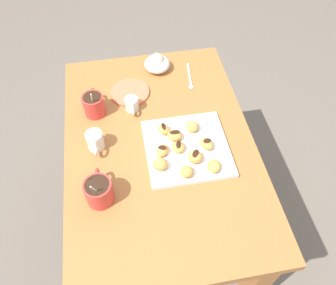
% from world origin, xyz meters
% --- Properties ---
extents(ground_plane, '(8.00, 8.00, 0.00)m').
position_xyz_m(ground_plane, '(0.00, 0.00, 0.00)').
color(ground_plane, '#665B51').
extents(dining_table, '(1.02, 0.68, 0.72)m').
position_xyz_m(dining_table, '(0.00, 0.00, 0.58)').
color(dining_table, '#A36633').
rests_on(dining_table, ground_plane).
extents(pastry_plate_square, '(0.29, 0.29, 0.02)m').
position_xyz_m(pastry_plate_square, '(-0.05, -0.09, 0.73)').
color(pastry_plate_square, silver).
rests_on(pastry_plate_square, dining_table).
extents(coffee_mug_red_left, '(0.13, 0.09, 0.13)m').
position_xyz_m(coffee_mug_red_left, '(-0.19, 0.22, 0.77)').
color(coffee_mug_red_left, red).
rests_on(coffee_mug_red_left, dining_table).
extents(coffee_mug_red_right, '(0.12, 0.08, 0.13)m').
position_xyz_m(coffee_mug_red_right, '(0.19, 0.22, 0.77)').
color(coffee_mug_red_right, red).
rests_on(coffee_mug_red_right, dining_table).
extents(cream_pitcher_white, '(0.10, 0.06, 0.07)m').
position_xyz_m(cream_pitcher_white, '(0.02, 0.23, 0.76)').
color(cream_pitcher_white, silver).
rests_on(cream_pitcher_white, dining_table).
extents(ice_cream_bowl, '(0.11, 0.11, 0.08)m').
position_xyz_m(ice_cream_bowl, '(0.40, -0.05, 0.76)').
color(ice_cream_bowl, silver).
rests_on(ice_cream_bowl, dining_table).
extents(chocolate_sauce_pitcher, '(0.09, 0.05, 0.06)m').
position_xyz_m(chocolate_sauce_pitcher, '(0.18, 0.08, 0.76)').
color(chocolate_sauce_pitcher, silver).
rests_on(chocolate_sauce_pitcher, dining_table).
extents(saucer_coral_left, '(0.16, 0.16, 0.01)m').
position_xyz_m(saucer_coral_left, '(0.27, 0.08, 0.73)').
color(saucer_coral_left, '#E5704C').
rests_on(saucer_coral_left, dining_table).
extents(loose_spoon_near_saucer, '(0.16, 0.03, 0.01)m').
position_xyz_m(loose_spoon_near_saucer, '(0.31, -0.18, 0.73)').
color(loose_spoon_near_saucer, silver).
rests_on(loose_spoon_near_saucer, dining_table).
extents(beignet_0, '(0.06, 0.06, 0.04)m').
position_xyz_m(beignet_0, '(-0.12, 0.02, 0.76)').
color(beignet_0, '#D19347').
rests_on(beignet_0, pastry_plate_square).
extents(beignet_1, '(0.07, 0.07, 0.04)m').
position_xyz_m(beignet_1, '(-0.11, -0.11, 0.76)').
color(beignet_1, '#D19347').
rests_on(beignet_1, pastry_plate_square).
extents(chocolate_drizzle_1, '(0.04, 0.03, 0.00)m').
position_xyz_m(chocolate_drizzle_1, '(-0.11, -0.11, 0.78)').
color(chocolate_drizzle_1, black).
rests_on(chocolate_drizzle_1, beignet_1).
extents(beignet_2, '(0.05, 0.05, 0.03)m').
position_xyz_m(beignet_2, '(-0.05, -0.06, 0.75)').
color(beignet_2, '#D19347').
rests_on(beignet_2, pastry_plate_square).
extents(chocolate_drizzle_2, '(0.04, 0.02, 0.00)m').
position_xyz_m(chocolate_drizzle_2, '(-0.05, -0.06, 0.77)').
color(chocolate_drizzle_2, black).
rests_on(chocolate_drizzle_2, beignet_2).
extents(beignet_3, '(0.07, 0.06, 0.03)m').
position_xyz_m(beignet_3, '(-0.06, -0.16, 0.76)').
color(beignet_3, '#D19347').
rests_on(beignet_3, pastry_plate_square).
extents(chocolate_drizzle_3, '(0.03, 0.03, 0.00)m').
position_xyz_m(chocolate_drizzle_3, '(-0.06, -0.16, 0.77)').
color(chocolate_drizzle_3, black).
rests_on(chocolate_drizzle_3, beignet_3).
extents(beignet_4, '(0.06, 0.06, 0.03)m').
position_xyz_m(beignet_4, '(0.03, -0.13, 0.76)').
color(beignet_4, '#D19347').
rests_on(beignet_4, pastry_plate_square).
extents(beignet_5, '(0.07, 0.07, 0.03)m').
position_xyz_m(beignet_5, '(0.00, -0.05, 0.76)').
color(beignet_5, '#D19347').
rests_on(beignet_5, pastry_plate_square).
extents(chocolate_drizzle_5, '(0.02, 0.04, 0.00)m').
position_xyz_m(chocolate_drizzle_5, '(0.00, -0.05, 0.78)').
color(chocolate_drizzle_5, black).
rests_on(chocolate_drizzle_5, beignet_5).
extents(beignet_6, '(0.06, 0.06, 0.03)m').
position_xyz_m(beignet_6, '(0.03, -0.02, 0.76)').
color(beignet_6, '#D19347').
rests_on(beignet_6, pastry_plate_square).
extents(chocolate_drizzle_6, '(0.03, 0.02, 0.00)m').
position_xyz_m(chocolate_drizzle_6, '(0.03, -0.02, 0.77)').
color(chocolate_drizzle_6, black).
rests_on(chocolate_drizzle_6, beignet_6).
extents(beignet_7, '(0.06, 0.06, 0.03)m').
position_xyz_m(beignet_7, '(-0.15, -0.16, 0.75)').
color(beignet_7, '#D19347').
rests_on(beignet_7, pastry_plate_square).
extents(beignet_8, '(0.07, 0.06, 0.03)m').
position_xyz_m(beignet_8, '(-0.06, -0.00, 0.76)').
color(beignet_8, '#D19347').
rests_on(beignet_8, pastry_plate_square).
extents(chocolate_drizzle_8, '(0.03, 0.03, 0.00)m').
position_xyz_m(chocolate_drizzle_8, '(-0.06, -0.00, 0.77)').
color(chocolate_drizzle_8, black).
rests_on(chocolate_drizzle_8, beignet_8).
extents(beignet_9, '(0.06, 0.06, 0.04)m').
position_xyz_m(beignet_9, '(-0.16, -0.06, 0.76)').
color(beignet_9, '#D19347').
rests_on(beignet_9, pastry_plate_square).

